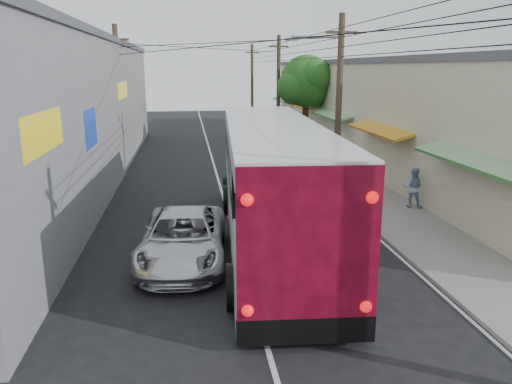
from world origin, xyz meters
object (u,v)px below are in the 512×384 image
jeepney (183,238)px  pedestrian_near (356,182)px  parked_car_mid (274,149)px  parked_car_far (272,139)px  parked_suv (299,159)px  pedestrian_far (413,187)px  coach_bus (272,181)px

jeepney → pedestrian_near: bearing=42.4°
parked_car_mid → parked_car_far: parked_car_mid is taller
jeepney → parked_car_far: size_ratio=1.31×
parked_car_mid → parked_car_far: 5.26m
parked_car_far → parked_suv: bearing=-91.8°
jeepney → parked_car_far: 22.30m
parked_suv → pedestrian_far: bearing=-62.4°
parked_car_mid → pedestrian_far: 12.33m
parked_car_mid → pedestrian_far: (3.80, -11.73, 0.18)m
coach_bus → parked_suv: (3.39, 10.81, -1.30)m
parked_car_far → pedestrian_near: size_ratio=2.52×
jeepney → parked_suv: bearing=67.3°
parked_suv → pedestrian_near: size_ratio=3.24×
jeepney → parked_car_far: jeepney is taller
coach_bus → parked_car_far: coach_bus is taller
pedestrian_far → coach_bus: bearing=54.0°
pedestrian_near → jeepney: bearing=58.2°
pedestrian_near → pedestrian_far: (2.03, -1.25, 0.01)m
coach_bus → jeepney: coach_bus is taller
jeepney → parked_car_mid: bearing=75.5°
coach_bus → pedestrian_far: bearing=28.0°
coach_bus → pedestrian_far: size_ratio=8.44×
coach_bus → parked_car_mid: 14.90m
jeepney → parked_suv: (6.36, 12.37, 0.02)m
parked_car_mid → pedestrian_near: bearing=-81.0°
parked_suv → parked_car_mid: size_ratio=1.18×
coach_bus → parked_suv: bearing=76.3°
pedestrian_far → jeepney: bearing=55.1°
parked_suv → pedestrian_near: 6.75m
parked_suv → pedestrian_near: pedestrian_near is taller
pedestrian_far → parked_suv: bearing=-39.6°
parked_car_mid → pedestrian_far: bearing=-72.7°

